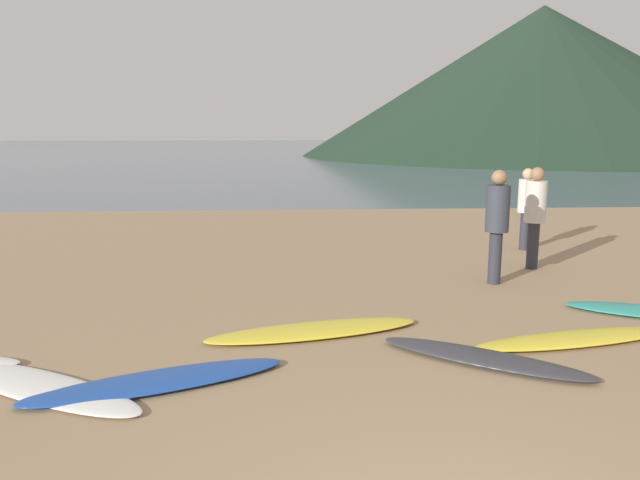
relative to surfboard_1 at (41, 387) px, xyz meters
name	(u,v)px	position (x,y,z in m)	size (l,w,h in m)	color
ground_plane	(332,245)	(3.19, 7.16, -0.13)	(120.00, 120.00, 0.20)	#997C5B
ocean_water	(294,149)	(3.19, 62.01, -0.03)	(140.00, 100.00, 0.01)	slate
headland_hill	(540,82)	(23.76, 45.79, 6.13)	(40.30, 40.30, 12.33)	#1E3323
surfboard_1	(41,387)	(0.00, 0.00, 0.00)	(2.39, 0.55, 0.06)	white
surfboard_2	(158,381)	(1.04, 0.03, 0.01)	(2.39, 0.53, 0.09)	#1E479E
surfboard_3	(314,330)	(2.53, 1.35, 0.01)	(2.52, 0.58, 0.09)	yellow
surfboard_4	(484,358)	(4.21, 0.41, 0.02)	(2.17, 0.47, 0.10)	#333338
surfboard_5	(575,339)	(5.40, 0.91, 0.01)	(2.46, 0.48, 0.09)	yellow
person_0	(526,202)	(6.84, 5.97, 0.90)	(0.32, 0.32, 1.58)	#2D2D38
person_1	(535,209)	(6.35, 4.41, 0.97)	(0.34, 0.34, 1.70)	#2D2D38
person_2	(497,217)	(5.38, 3.48, 0.99)	(0.35, 0.35, 1.73)	#2D2D38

